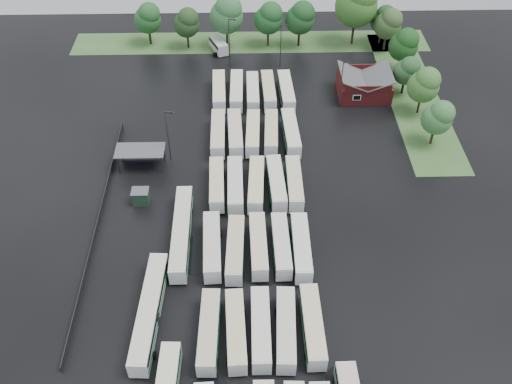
{
  "coord_description": "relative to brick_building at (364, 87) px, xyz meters",
  "views": [
    {
      "loc": [
        0.49,
        -53.23,
        63.07
      ],
      "look_at": [
        2.0,
        12.0,
        2.5
      ],
      "focal_mm": 40.0,
      "sensor_mm": 36.0,
      "label": 1
    }
  ],
  "objects": [
    {
      "name": "bus_r5c2",
      "position": [
        -21.95,
        -1.04,
        -0.16
      ],
      "size": [
        2.38,
        11.13,
        3.1
      ],
      "rotation": [
        0.0,
        0.0,
        0.0
      ],
      "color": "white",
      "rests_on": "ground"
    },
    {
      "name": "bus_r4c4",
      "position": [
        -15.42,
        -14.59,
        -0.09
      ],
      "size": [
        2.97,
        11.72,
        3.23
      ],
      "rotation": [
        0.0,
        0.0,
        0.04
      ],
      "color": "white",
      "rests_on": "ground"
    },
    {
      "name": "lamp_post_back_w",
      "position": [
        -26.43,
        11.92,
        4.29
      ],
      "size": [
        1.63,
        0.32,
        10.6
      ],
      "color": "#2D2D30",
      "rests_on": "ground"
    },
    {
      "name": "artic_bus_west_b",
      "position": [
        -33.15,
        -38.43,
        -0.09
      ],
      "size": [
        2.57,
        17.28,
        3.2
      ],
      "rotation": [
        0.0,
        0.0,
        0.01
      ],
      "color": "white",
      "rests_on": "ground"
    },
    {
      "name": "tree_east_2",
      "position": [
        8.07,
        0.25,
        3.42
      ],
      "size": [
        5.0,
        4.96,
        8.22
      ],
      "color": "black",
      "rests_on": "ground"
    },
    {
      "name": "bus_r4c1",
      "position": [
        -25.34,
        -14.49,
        -0.09
      ],
      "size": [
        2.89,
        11.69,
        3.23
      ],
      "rotation": [
        0.0,
        0.0,
        0.04
      ],
      "color": "white",
      "rests_on": "ground"
    },
    {
      "name": "bus_r1c1",
      "position": [
        -25.1,
        -55.43,
        -0.16
      ],
      "size": [
        2.86,
        11.26,
        3.11
      ],
      "rotation": [
        0.0,
        0.0,
        0.05
      ],
      "color": "white",
      "rests_on": "ground"
    },
    {
      "name": "bus_r2c4",
      "position": [
        -15.79,
        -41.78,
        -0.1
      ],
      "size": [
        2.55,
        11.55,
        3.21
      ],
      "rotation": [
        0.0,
        0.0,
        -0.01
      ],
      "color": "white",
      "rests_on": "ground"
    },
    {
      "name": "tree_north_3",
      "position": [
        -17.95,
        20.45,
        4.75
      ],
      "size": [
        6.21,
        6.21,
        10.29
      ],
      "color": "#3B291A",
      "rests_on": "ground"
    },
    {
      "name": "artic_bus_west_c",
      "position": [
        -36.26,
        -52.3,
        -0.08
      ],
      "size": [
        3.35,
        17.5,
        3.23
      ],
      "rotation": [
        0.0,
        0.0,
        -0.05
      ],
      "color": "white",
      "rests_on": "ground"
    },
    {
      "name": "bus_r5c3",
      "position": [
        -18.86,
        -0.77,
        -0.13
      ],
      "size": [
        2.74,
        11.39,
        3.15
      ],
      "rotation": [
        0.0,
        0.0,
        0.03
      ],
      "color": "white",
      "rests_on": "ground"
    },
    {
      "name": "bus_r5c0",
      "position": [
        -28.53,
        -0.73,
        -0.09
      ],
      "size": [
        2.84,
        11.69,
        3.23
      ],
      "rotation": [
        0.0,
        0.0,
        0.03
      ],
      "color": "white",
      "rests_on": "ground"
    },
    {
      "name": "ground",
      "position": [
        -24.0,
        -42.77,
        -1.87
      ],
      "size": [
        160.0,
        160.0,
        0.0
      ],
      "primitive_type": "plane",
      "color": "black",
      "rests_on": "ground"
    },
    {
      "name": "bus_r4c2",
      "position": [
        -22.18,
        -14.44,
        -0.16
      ],
      "size": [
        2.8,
        11.23,
        3.1
      ],
      "rotation": [
        0.0,
        0.0,
        -0.04
      ],
      "color": "white",
      "rests_on": "ground"
    },
    {
      "name": "grass_strip_north",
      "position": [
        -22.0,
        22.03,
        -1.86
      ],
      "size": [
        80.0,
        10.0,
        0.01
      ],
      "primitive_type": "cube",
      "color": "#416B31",
      "rests_on": "ground"
    },
    {
      "name": "tree_north_1",
      "position": [
        -35.8,
        19.88,
        4.19
      ],
      "size": [
        5.69,
        5.69,
        9.42
      ],
      "color": "black",
      "rests_on": "ground"
    },
    {
      "name": "bus_r4c0",
      "position": [
        -28.38,
        -14.54,
        -0.09
      ],
      "size": [
        2.6,
        11.62,
        3.23
      ],
      "rotation": [
        0.0,
        0.0,
        0.01
      ],
      "color": "white",
      "rests_on": "ground"
    },
    {
      "name": "bus_r3c2",
      "position": [
        -21.91,
        -28.15,
        -0.12
      ],
      "size": [
        2.99,
        11.52,
        3.18
      ],
      "rotation": [
        0.0,
        0.0,
        -0.05
      ],
      "color": "white",
      "rests_on": "ground"
    },
    {
      "name": "tree_north_6",
      "position": [
        7.29,
        21.08,
        3.89
      ],
      "size": [
        5.4,
        5.4,
        8.95
      ],
      "color": "#3B2A1B",
      "rests_on": "ground"
    },
    {
      "name": "west_fence",
      "position": [
        -46.2,
        -34.77,
        -1.27
      ],
      "size": [
        0.1,
        50.0,
        1.2
      ],
      "primitive_type": "cube",
      "color": "#2D2D30",
      "rests_on": "ground"
    },
    {
      "name": "bus_r1c2",
      "position": [
        -21.97,
        -55.23,
        -0.13
      ],
      "size": [
        2.46,
        11.33,
        3.15
      ],
      "rotation": [
        0.0,
        0.0,
        -0.0
      ],
      "color": "white",
      "rests_on": "ground"
    },
    {
      "name": "minibus",
      "position": [
        -29.16,
        18.19,
        -0.37
      ],
      "size": [
        4.46,
        6.57,
        2.69
      ],
      "rotation": [
        0.0,
        0.0,
        0.39
      ],
      "color": "silver",
      "rests_on": "ground"
    },
    {
      "name": "tree_east_4",
      "position": [
        7.78,
        17.9,
        4.37
      ],
      "size": [
        5.88,
        5.86,
        9.71
      ],
      "color": "#35281A",
      "rests_on": "ground"
    },
    {
      "name": "lamp_post_back_e",
      "position": [
        -15.77,
        11.41,
        3.62
      ],
      "size": [
        1.46,
        0.28,
        9.45
      ],
      "color": "#2D2D30",
      "rests_on": "ground"
    },
    {
      "name": "tree_north_0",
      "position": [
        -44.39,
        21.67,
        4.47
      ],
      "size": [
        5.95,
        5.95,
        9.85
      ],
      "color": "black",
      "rests_on": "ground"
    },
    {
      "name": "bus_r2c3",
      "position": [
        -18.61,
        -41.3,
        -0.18
      ],
      "size": [
        2.6,
        11.07,
        3.07
      ],
      "rotation": [
        0.0,
        0.0,
        0.02
      ],
      "color": "white",
      "rests_on": "ground"
    },
    {
      "name": "bus_r3c1",
      "position": [
        -25.27,
        -28.26,
        -0.1
      ],
      "size": [
        2.62,
        11.59,
        3.22
      ],
      "rotation": [
        0.0,
        0.0,
        0.01
      ],
      "color": "white",
      "rests_on": "ground"
    },
    {
      "name": "puddle_3",
      "position": [
        -21.15,
        -45.47,
        -1.86
      ],
      "size": [
        3.83,
        3.83,
        0.01
      ],
      "primitive_type": "cylinder",
      "color": "black",
      "rests_on": "ground"
    },
    {
      "name": "brick_building",
      "position": [
        0.0,
        0.0,
        0.0
      ],
      "size": [
        10.07,
        8.6,
        5.39
      ],
      "color": "maroon",
      "rests_on": "ground"
    },
    {
      "name": "bus_r5c4",
      "position": [
        -15.41,
        -1.1,
        -0.08
      ],
      "size": [
        2.96,
        11.74,
        3.24
      ],
      "rotation": [
        0.0,
        0.0,
        0.04
      ],
      "color": "white",
      "rests_on": "ground"
    },
    {
      "name": "bus_r3c0",
      "position": [
        -28.25,
        -27.89,
        -0.18
      ],
      "size": [
        2.67,
        11.06,
        3.06
      ],
      "rotation": [
        0.0,
        0.0,
        0.03
      ],
      "color": "white",
      "rests_on": "ground"
    },
    {
      "name": "bus_r2c1",
      "position": [
        -25.23,
        -41.91,
        -0.13
      ],
      "size": [
        2.8,
        11.4,
        3.15
      ],
      "rotation": [
        0.0,
        0.0,
        -0.04
      ],
      "color": "white",
      "rests_on": "ground"
    },
    {
      "name": "bus_r4c3",
      "position": [
        -18.91,
        -14.32,
        -0.18
      ],
      "size": [
        2.86,
        11.14,
        3.07
      ],
      "rotation": [
        0.0,
        0.0,
        -0.05
      ],
      "color": "white",
      "rests_on": "ground"
    },
    {
      "name": "wash_shed",
      "position": [
        -41.2,
        -20.74,
        1.12
      ],
      "size": [
        8.2,
        4.2,
        3.58
      ],
      "color": "#2D2D30",
      "rests_on": "ground"
    },
    {
      "name": "tree_east_1",
      "position": [
        9.61,
        -6.52,
        4.47
      ],
      "size": [
        5.94,
        5.94,
        9.84
      ],
      "color": "black",
      "rests_on": "ground"
    },
    {
      "name": "puddle_4",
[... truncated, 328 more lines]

